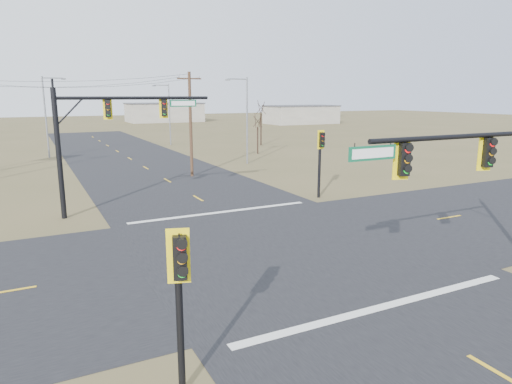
# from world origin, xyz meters

# --- Properties ---
(ground) EXTENTS (320.00, 320.00, 0.00)m
(ground) POSITION_xyz_m (0.00, 0.00, 0.00)
(ground) COLOR brown
(ground) RESTS_ON ground
(road_ew) EXTENTS (160.00, 14.00, 0.02)m
(road_ew) POSITION_xyz_m (0.00, 0.00, 0.01)
(road_ew) COLOR black
(road_ew) RESTS_ON ground
(road_ns) EXTENTS (14.00, 160.00, 0.02)m
(road_ns) POSITION_xyz_m (0.00, 0.00, 0.01)
(road_ns) COLOR black
(road_ns) RESTS_ON ground
(stop_bar_near) EXTENTS (12.00, 0.40, 0.01)m
(stop_bar_near) POSITION_xyz_m (0.00, -7.50, 0.03)
(stop_bar_near) COLOR silver
(stop_bar_near) RESTS_ON road_ns
(stop_bar_far) EXTENTS (12.00, 0.40, 0.01)m
(stop_bar_far) POSITION_xyz_m (0.00, 7.50, 0.03)
(stop_bar_far) COLOR silver
(stop_bar_far) RESTS_ON road_ns
(mast_arm_near) EXTENTS (10.33, 0.54, 6.61)m
(mast_arm_near) POSITION_xyz_m (3.99, -8.12, 4.83)
(mast_arm_near) COLOR black
(mast_arm_near) RESTS_ON ground
(mast_arm_far) EXTENTS (9.65, 0.52, 7.82)m
(mast_arm_far) POSITION_xyz_m (-6.35, 10.57, 5.60)
(mast_arm_far) COLOR black
(mast_arm_far) RESTS_ON ground
(pedestal_signal_ne) EXTENTS (0.57, 0.51, 4.97)m
(pedestal_signal_ne) POSITION_xyz_m (8.08, 8.26, 3.53)
(pedestal_signal_ne) COLOR black
(pedestal_signal_ne) RESTS_ON ground
(pedestal_signal_sw) EXTENTS (0.66, 0.57, 4.38)m
(pedestal_signal_sw) POSITION_xyz_m (-7.88, -9.00, 3.20)
(pedestal_signal_sw) COLOR black
(pedestal_signal_sw) RESTS_ON ground
(utility_pole_near) EXTENTS (2.31, 0.34, 9.44)m
(utility_pole_near) POSITION_xyz_m (2.68, 21.15, 4.90)
(utility_pole_near) COLOR #4B2E20
(utility_pole_near) RESTS_ON ground
(streetlight_a) EXTENTS (2.59, 0.37, 9.26)m
(streetlight_a) POSITION_xyz_m (10.56, 26.10, 5.20)
(streetlight_a) COLOR gray
(streetlight_a) RESTS_ON ground
(streetlight_b) EXTENTS (2.53, 0.36, 9.04)m
(streetlight_b) POSITION_xyz_m (8.57, 48.76, 5.07)
(streetlight_b) COLOR gray
(streetlight_b) RESTS_ON ground
(streetlight_c) EXTENTS (2.66, 0.24, 9.57)m
(streetlight_c) POSITION_xyz_m (-8.28, 40.94, 5.37)
(streetlight_c) COLOR gray
(streetlight_c) RESTS_ON ground
(bare_tree_c) EXTENTS (2.98, 2.98, 5.43)m
(bare_tree_c) POSITION_xyz_m (15.74, 33.33, 4.26)
(bare_tree_c) COLOR black
(bare_tree_c) RESTS_ON ground
(bare_tree_d) EXTENTS (2.98, 2.98, 6.99)m
(bare_tree_d) POSITION_xyz_m (20.84, 42.27, 5.63)
(bare_tree_d) COLOR black
(bare_tree_d) RESTS_ON ground
(warehouse_mid) EXTENTS (20.00, 12.00, 5.00)m
(warehouse_mid) POSITION_xyz_m (25.00, 110.00, 2.50)
(warehouse_mid) COLOR #ABA698
(warehouse_mid) RESTS_ON ground
(warehouse_right) EXTENTS (18.00, 10.00, 4.50)m
(warehouse_right) POSITION_xyz_m (55.00, 85.00, 2.25)
(warehouse_right) COLOR #ABA698
(warehouse_right) RESTS_ON ground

